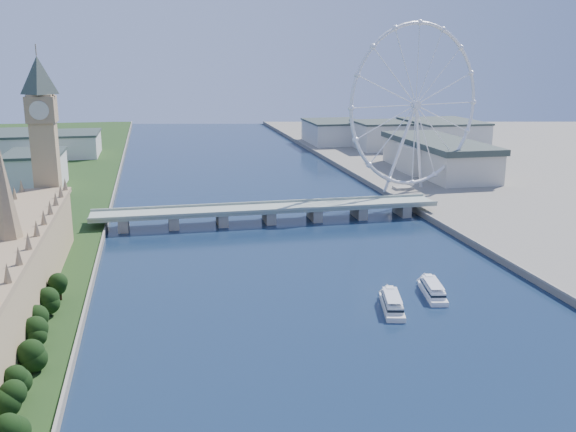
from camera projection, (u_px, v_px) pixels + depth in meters
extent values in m
cube|color=tan|center=(12.00, 277.00, 256.37)|extent=(24.00, 200.00, 28.00)
cone|color=#937A59|center=(2.00, 189.00, 247.64)|extent=(12.00, 12.00, 40.00)
cube|color=tan|center=(47.00, 168.00, 352.56)|extent=(13.00, 13.00, 80.00)
cube|color=#937A59|center=(41.00, 109.00, 344.79)|extent=(15.00, 15.00, 14.00)
pyramid|color=#2D3833|center=(36.00, 56.00, 338.00)|extent=(20.02, 20.02, 20.00)
cube|color=gray|center=(269.00, 209.00, 407.54)|extent=(220.00, 22.00, 2.00)
cube|color=gray|center=(124.00, 223.00, 390.60)|extent=(6.00, 20.00, 7.50)
cube|color=gray|center=(174.00, 221.00, 396.63)|extent=(6.00, 20.00, 7.50)
cube|color=gray|center=(222.00, 218.00, 402.66)|extent=(6.00, 20.00, 7.50)
cube|color=gray|center=(269.00, 216.00, 408.69)|extent=(6.00, 20.00, 7.50)
cube|color=gray|center=(314.00, 214.00, 414.72)|extent=(6.00, 20.00, 7.50)
cube|color=gray|center=(359.00, 211.00, 420.75)|extent=(6.00, 20.00, 7.50)
cube|color=gray|center=(402.00, 209.00, 426.78)|extent=(6.00, 20.00, 7.50)
torus|color=silver|center=(416.00, 105.00, 469.42)|extent=(113.60, 39.12, 118.60)
cylinder|color=silver|center=(416.00, 105.00, 469.42)|extent=(7.25, 6.61, 6.00)
cube|color=gray|center=(403.00, 188.00, 493.84)|extent=(14.00, 10.00, 2.00)
cube|color=beige|center=(36.00, 171.00, 496.94)|extent=(40.00, 60.00, 26.00)
cube|color=beige|center=(5.00, 152.00, 573.58)|extent=(60.00, 80.00, 32.00)
cube|color=beige|center=(74.00, 145.00, 660.77)|extent=(50.00, 70.00, 22.00)
cube|color=beige|center=(384.00, 136.00, 707.39)|extent=(60.00, 60.00, 28.00)
cube|color=beige|center=(442.00, 136.00, 700.23)|extent=(70.00, 90.00, 30.00)
cube|color=beige|center=(334.00, 133.00, 756.78)|extent=(60.00, 80.00, 24.00)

